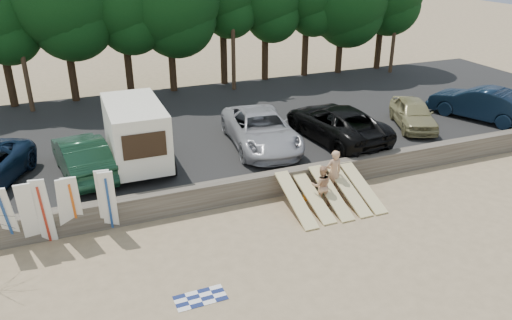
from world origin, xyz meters
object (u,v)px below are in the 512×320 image
at_px(box_trailer, 136,132).
at_px(beachgoer_b, 321,185).
at_px(car_2, 261,130).
at_px(car_4, 413,113).
at_px(cooler, 323,189).
at_px(beachgoer_a, 334,172).
at_px(car_1, 82,156).
at_px(car_5, 480,103).
at_px(car_3, 336,123).

distance_m(box_trailer, beachgoer_b, 7.90).
xyz_separation_m(car_2, car_4, (8.21, -0.44, -0.10)).
bearing_deg(beachgoer_b, car_4, -131.17).
bearing_deg(car_2, cooler, -68.27).
height_order(car_4, beachgoer_a, car_4).
distance_m(box_trailer, car_2, 5.73).
xyz_separation_m(box_trailer, car_2, (5.68, 0.20, -0.73)).
bearing_deg(car_2, car_4, 3.35).
height_order(car_4, beachgoer_b, car_4).
distance_m(car_1, car_5, 20.21).
bearing_deg(car_3, beachgoer_b, 48.82).
bearing_deg(car_1, car_2, 173.18).
bearing_deg(cooler, box_trailer, 169.12).
relative_size(car_2, car_3, 0.99).
relative_size(car_4, beachgoer_a, 2.20).
relative_size(box_trailer, car_5, 0.84).
height_order(car_2, car_5, car_5).
relative_size(box_trailer, beachgoer_a, 2.30).
bearing_deg(box_trailer, car_2, 2.32).
relative_size(car_1, beachgoer_a, 2.56).
xyz_separation_m(beachgoer_a, cooler, (-0.33, 0.20, -0.80)).
height_order(car_2, cooler, car_2).
bearing_deg(car_1, car_3, 170.50).
relative_size(beachgoer_b, cooler, 4.34).
bearing_deg(beachgoer_a, beachgoer_b, 34.10).
relative_size(car_4, car_5, 0.80).
xyz_separation_m(car_2, car_3, (3.67, -0.47, 0.01)).
relative_size(box_trailer, car_1, 0.90).
height_order(car_1, car_4, car_1).
relative_size(car_2, beachgoer_a, 3.09).
height_order(car_1, beachgoer_b, car_1).
bearing_deg(beachgoer_a, box_trailer, -30.29).
height_order(car_5, beachgoer_a, car_5).
bearing_deg(car_4, car_2, -160.74).
distance_m(car_3, car_5, 8.64).
relative_size(car_1, car_2, 0.83).
distance_m(box_trailer, car_5, 18.01).
bearing_deg(beachgoer_b, cooler, -105.80).
distance_m(car_4, beachgoer_a, 7.79).
distance_m(car_1, beachgoer_a, 10.20).
xyz_separation_m(car_3, car_4, (4.54, 0.04, -0.11)).
distance_m(car_2, cooler, 4.41).
xyz_separation_m(car_4, beachgoer_a, (-6.78, -3.81, -0.46)).
xyz_separation_m(car_2, beachgoer_a, (1.43, -4.24, -0.57)).
bearing_deg(car_5, car_3, -26.13).
distance_m(car_4, car_5, 4.11).
relative_size(car_5, cooler, 13.82).
distance_m(car_5, beachgoer_a, 11.44).
xyz_separation_m(car_4, car_5, (4.10, -0.30, 0.15)).
xyz_separation_m(car_3, beachgoer_b, (-3.13, -4.39, -0.71)).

